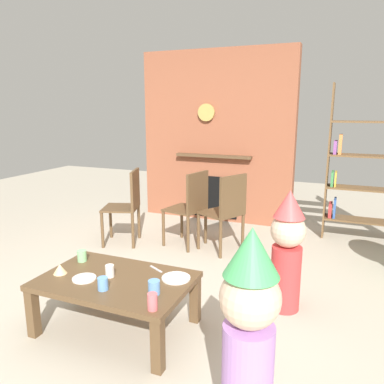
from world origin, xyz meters
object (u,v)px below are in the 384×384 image
(paper_plate_rear, at_px, (176,278))
(child_with_cone_hat, at_px, (249,327))
(coffee_table, at_px, (116,286))
(dining_chair_right, at_px, (227,209))
(paper_cup_center, at_px, (82,256))
(dining_chair_left, at_px, (128,202))
(paper_cup_near_right, at_px, (110,271))
(paper_plate_front, at_px, (84,278))
(paper_cup_near_left, at_px, (152,302))
(bookshelf, at_px, (362,170))
(child_in_pink, at_px, (287,248))
(paper_cup_far_left, at_px, (154,287))
(dining_chair_middle, at_px, (191,205))
(birthday_cake_slice, at_px, (60,269))
(paper_cup_far_right, at_px, (103,284))

(paper_plate_rear, bearing_deg, child_with_cone_hat, -43.75)
(coffee_table, xyz_separation_m, dining_chair_right, (0.29, 1.77, 0.17))
(paper_cup_center, bearing_deg, child_with_cone_hat, -23.72)
(dining_chair_left, relative_size, dining_chair_right, 1.00)
(paper_cup_near_right, bearing_deg, paper_cup_center, 157.08)
(paper_cup_near_right, xyz_separation_m, paper_plate_front, (-0.15, -0.11, -0.04))
(paper_cup_near_left, bearing_deg, coffee_table, 148.34)
(paper_cup_near_left, relative_size, paper_cup_near_right, 1.18)
(paper_cup_near_right, xyz_separation_m, paper_plate_rear, (0.46, 0.15, -0.04))
(paper_cup_near_left, bearing_deg, bookshelf, 68.60)
(child_with_cone_hat, xyz_separation_m, dining_chair_left, (-2.00, 2.11, -0.06))
(paper_cup_near_right, xyz_separation_m, child_in_pink, (1.15, 0.76, 0.08))
(paper_cup_near_right, bearing_deg, paper_cup_far_left, -14.25)
(bookshelf, relative_size, paper_cup_far_left, 20.10)
(paper_plate_rear, bearing_deg, dining_chair_middle, 108.92)
(paper_cup_near_left, bearing_deg, dining_chair_right, 94.55)
(paper_cup_far_left, distance_m, birthday_cake_slice, 0.80)
(birthday_cake_slice, bearing_deg, paper_cup_far_right, -11.68)
(child_in_pink, bearing_deg, paper_cup_near_left, 23.51)
(dining_chair_right, bearing_deg, paper_cup_center, 92.81)
(coffee_table, height_order, birthday_cake_slice, birthday_cake_slice)
(paper_cup_near_left, xyz_separation_m, paper_plate_front, (-0.66, 0.18, -0.05))
(paper_plate_front, height_order, dining_chair_right, dining_chair_right)
(paper_plate_rear, relative_size, child_with_cone_hat, 0.19)
(paper_cup_near_left, bearing_deg, paper_cup_far_right, 166.88)
(paper_plate_front, bearing_deg, child_with_cone_hat, -17.42)
(paper_plate_rear, bearing_deg, bookshelf, 64.61)
(paper_plate_rear, relative_size, dining_chair_middle, 0.23)
(paper_cup_far_right, xyz_separation_m, birthday_cake_slice, (-0.45, 0.09, -0.01))
(paper_cup_far_right, height_order, child_in_pink, child_in_pink)
(paper_cup_near_left, xyz_separation_m, dining_chair_middle, (-0.60, 2.07, 0.06))
(bookshelf, relative_size, dining_chair_middle, 2.11)
(paper_cup_far_left, height_order, birthday_cake_slice, paper_cup_far_left)
(paper_cup_near_right, relative_size, dining_chair_middle, 0.10)
(paper_cup_center, bearing_deg, bookshelf, 51.62)
(bookshelf, bearing_deg, paper_cup_near_right, -121.54)
(coffee_table, distance_m, paper_cup_far_left, 0.40)
(child_with_cone_hat, xyz_separation_m, dining_chair_middle, (-1.26, 2.30, -0.06))
(paper_plate_front, distance_m, dining_chair_middle, 1.89)
(paper_cup_center, bearing_deg, birthday_cake_slice, -90.40)
(birthday_cake_slice, relative_size, child_with_cone_hat, 0.09)
(paper_plate_front, bearing_deg, bookshelf, 57.28)
(paper_cup_far_right, bearing_deg, dining_chair_left, 116.99)
(paper_cup_near_right, distance_m, paper_cup_far_left, 0.43)
(paper_cup_near_left, bearing_deg, child_with_cone_hat, -19.16)
(dining_chair_left, bearing_deg, coffee_table, 99.81)
(paper_cup_near_left, relative_size, paper_cup_far_right, 1.20)
(dining_chair_middle, bearing_deg, paper_cup_near_right, 106.22)
(paper_plate_rear, bearing_deg, paper_plate_front, -157.07)
(paper_cup_near_right, xyz_separation_m, paper_cup_far_right, (0.07, -0.19, -0.00))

